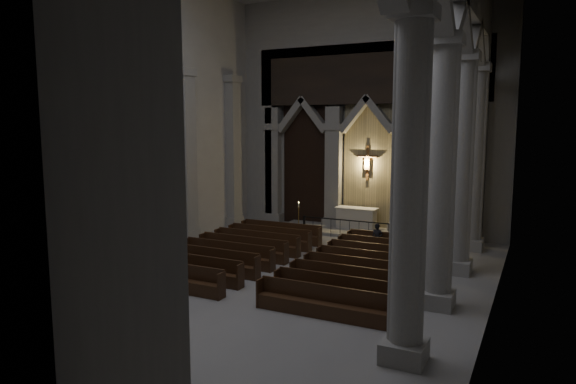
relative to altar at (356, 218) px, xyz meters
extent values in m
plane|color=gray|center=(0.33, -11.07, -0.69)|extent=(24.00, 24.00, 0.00)
cube|color=#A6A39B|center=(0.33, 0.93, 5.31)|extent=(14.00, 0.10, 12.00)
cube|color=#A6A39B|center=(-6.67, -11.07, 5.31)|extent=(0.10, 24.00, 12.00)
cube|color=#A6A39B|center=(7.33, -11.07, 5.31)|extent=(0.10, 24.00, 12.00)
cube|color=gray|center=(-5.07, 0.43, 2.51)|extent=(0.80, 0.50, 6.40)
cube|color=gray|center=(-5.07, 0.43, -0.44)|extent=(1.05, 0.70, 0.50)
cube|color=gray|center=(-5.07, 0.43, 4.66)|extent=(1.00, 0.65, 0.35)
cube|color=gray|center=(-1.47, 0.43, 2.51)|extent=(0.80, 0.50, 6.40)
cube|color=gray|center=(-1.47, 0.43, -0.44)|extent=(1.05, 0.70, 0.50)
cube|color=gray|center=(-1.47, 0.43, 4.66)|extent=(1.00, 0.65, 0.35)
cube|color=gray|center=(2.13, 0.43, 2.51)|extent=(0.80, 0.50, 6.40)
cube|color=gray|center=(2.13, 0.43, -0.44)|extent=(1.05, 0.70, 0.50)
cube|color=gray|center=(2.13, 0.43, 4.66)|extent=(1.00, 0.65, 0.35)
cube|color=gray|center=(5.73, 0.43, 2.51)|extent=(0.80, 0.50, 6.40)
cube|color=gray|center=(5.73, 0.43, -0.44)|extent=(1.05, 0.70, 0.50)
cube|color=gray|center=(5.73, 0.43, 4.66)|extent=(1.00, 0.65, 0.35)
cube|color=black|center=(-3.27, 0.78, 2.81)|extent=(2.60, 0.15, 7.00)
cube|color=tan|center=(0.33, 0.78, 2.81)|extent=(2.60, 0.15, 7.00)
cube|color=black|center=(3.93, 0.78, 2.81)|extent=(2.60, 0.15, 7.00)
cube|color=black|center=(0.33, 0.43, 7.31)|extent=(12.00, 0.50, 3.00)
cube|color=gray|center=(-5.87, 0.43, 3.81)|extent=(1.60, 0.50, 9.00)
cube|color=gray|center=(6.53, 0.43, 3.81)|extent=(1.60, 0.50, 9.00)
cube|color=gray|center=(0.33, 0.43, 9.81)|extent=(14.00, 0.50, 3.00)
plane|color=#FBCC71|center=(0.33, 0.75, 2.81)|extent=(1.50, 0.00, 1.50)
cube|color=brown|center=(0.33, 0.66, 2.81)|extent=(0.13, 0.08, 1.80)
cube|color=brown|center=(0.33, 0.66, 3.16)|extent=(1.10, 0.08, 0.13)
cube|color=tan|center=(0.33, 0.60, 2.76)|extent=(0.26, 0.10, 0.60)
sphere|color=tan|center=(0.33, 0.60, 3.16)|extent=(0.17, 0.17, 0.17)
cylinder|color=tan|center=(0.07, 0.60, 3.13)|extent=(0.45, 0.08, 0.08)
cylinder|color=tan|center=(0.59, 0.60, 3.13)|extent=(0.45, 0.08, 0.08)
cube|color=gray|center=(5.83, -1.57, -0.44)|extent=(1.00, 1.00, 0.50)
cylinder|color=gray|center=(5.83, -1.57, 3.31)|extent=(0.70, 0.70, 7.50)
cube|color=gray|center=(5.83, -1.57, 7.16)|extent=(0.95, 0.95, 0.35)
cube|color=gray|center=(5.83, -5.57, -0.44)|extent=(1.00, 1.00, 0.50)
cylinder|color=gray|center=(5.83, -5.57, 3.31)|extent=(0.70, 0.70, 7.50)
cube|color=gray|center=(5.83, -5.57, 7.16)|extent=(0.95, 0.95, 0.35)
cube|color=gray|center=(5.83, -9.57, -0.44)|extent=(1.00, 1.00, 0.50)
cylinder|color=gray|center=(5.83, -9.57, 3.31)|extent=(0.70, 0.70, 7.50)
cube|color=gray|center=(5.83, -9.57, 7.16)|extent=(0.95, 0.95, 0.35)
cube|color=gray|center=(5.83, -13.57, -0.44)|extent=(1.00, 1.00, 0.50)
cylinder|color=gray|center=(5.83, -13.57, 3.31)|extent=(0.70, 0.70, 7.50)
cube|color=gray|center=(5.83, -13.57, 7.16)|extent=(0.95, 0.95, 0.35)
cube|color=gray|center=(5.83, 0.33, 3.91)|extent=(0.55, 1.20, 9.20)
cube|color=gray|center=(5.83, -22.47, 3.91)|extent=(0.55, 1.20, 9.20)
cube|color=gray|center=(-6.42, -1.57, -0.44)|extent=(0.60, 1.00, 0.50)
cube|color=gray|center=(-6.42, -1.57, 3.31)|extent=(0.50, 0.80, 7.50)
cube|color=gray|center=(-6.42, -1.57, 7.16)|extent=(0.60, 1.00, 0.35)
cube|color=gray|center=(-6.42, -5.57, -0.44)|extent=(0.60, 1.00, 0.50)
cube|color=gray|center=(-6.42, -5.57, 3.31)|extent=(0.50, 0.80, 7.50)
cube|color=gray|center=(-6.42, -5.57, 7.16)|extent=(0.60, 1.00, 0.35)
cube|color=gray|center=(-6.42, -9.57, -0.44)|extent=(0.60, 1.00, 0.50)
cube|color=gray|center=(-6.42, -9.57, 3.31)|extent=(0.50, 0.80, 7.50)
cube|color=gray|center=(-6.42, -9.57, 7.16)|extent=(0.60, 1.00, 0.35)
cube|color=gray|center=(-6.42, -13.57, -0.44)|extent=(0.60, 1.00, 0.50)
cube|color=gray|center=(-6.42, -13.57, 3.31)|extent=(0.50, 0.80, 7.50)
cube|color=gray|center=(-6.42, -13.57, 7.16)|extent=(0.60, 1.00, 0.35)
cube|color=gray|center=(0.33, -0.47, -0.62)|extent=(8.50, 2.60, 0.15)
cube|color=#BAB3A3|center=(0.00, 0.00, -0.02)|extent=(1.97, 0.76, 1.04)
cube|color=white|center=(0.00, 0.00, 0.51)|extent=(2.13, 0.85, 0.04)
cube|color=black|center=(0.33, -1.95, 0.22)|extent=(4.78, 0.05, 0.05)
cube|color=black|center=(-2.07, -1.95, -0.21)|extent=(0.09, 0.09, 0.96)
cube|color=black|center=(2.72, -1.95, -0.21)|extent=(0.09, 0.09, 0.96)
cylinder|color=black|center=(-1.59, -1.95, -0.24)|extent=(0.02, 0.02, 0.88)
cylinder|color=black|center=(-1.11, -1.95, -0.24)|extent=(0.02, 0.02, 0.88)
cylinder|color=black|center=(-0.63, -1.95, -0.24)|extent=(0.02, 0.02, 0.88)
cylinder|color=black|center=(-0.15, -1.95, -0.24)|extent=(0.02, 0.02, 0.88)
cylinder|color=black|center=(0.33, -1.95, -0.24)|extent=(0.02, 0.02, 0.88)
cylinder|color=black|center=(0.80, -1.95, -0.24)|extent=(0.02, 0.02, 0.88)
cylinder|color=black|center=(1.28, -1.95, -0.24)|extent=(0.02, 0.02, 0.88)
cylinder|color=black|center=(1.76, -1.95, -0.24)|extent=(0.02, 0.02, 0.88)
cylinder|color=black|center=(2.24, -1.95, -0.24)|extent=(0.02, 0.02, 0.88)
cylinder|color=#B89438|center=(-2.58, -1.53, -0.67)|extent=(0.26, 0.26, 0.05)
cylinder|color=#B89438|center=(-2.58, -1.53, -0.04)|extent=(0.04, 0.04, 1.26)
cylinder|color=#B89438|center=(-2.58, -1.53, 0.59)|extent=(0.13, 0.13, 0.02)
cylinder|color=#ECE2C6|center=(-2.58, -1.53, 0.71)|extent=(0.05, 0.05, 0.22)
sphere|color=#FFDA59|center=(-2.58, -1.53, 0.84)|extent=(0.05, 0.05, 0.05)
cylinder|color=#B89438|center=(3.71, -2.12, -0.67)|extent=(0.23, 0.23, 0.05)
cylinder|color=#B89438|center=(3.71, -2.12, -0.11)|extent=(0.03, 0.03, 1.11)
cylinder|color=#B89438|center=(3.71, -2.12, 0.45)|extent=(0.12, 0.12, 0.02)
cylinder|color=#ECE2C6|center=(3.71, -2.12, 0.55)|extent=(0.05, 0.05, 0.19)
sphere|color=#FFDA59|center=(3.71, -2.12, 0.66)|extent=(0.04, 0.04, 0.04)
cube|color=black|center=(-2.37, -3.95, -0.48)|extent=(4.00, 0.38, 0.43)
cube|color=black|center=(-2.37, -3.77, -0.03)|extent=(4.00, 0.07, 0.48)
cube|color=black|center=(-4.37, -3.95, -0.26)|extent=(0.06, 0.43, 0.86)
cube|color=black|center=(-0.37, -3.95, -0.26)|extent=(0.06, 0.43, 0.86)
cube|color=black|center=(3.03, -3.95, -0.48)|extent=(4.00, 0.38, 0.43)
cube|color=black|center=(3.03, -3.77, -0.03)|extent=(4.00, 0.07, 0.48)
cube|color=black|center=(1.03, -3.95, -0.26)|extent=(0.06, 0.43, 0.86)
cube|color=black|center=(5.03, -3.95, -0.26)|extent=(0.06, 0.43, 0.86)
cube|color=black|center=(-2.37, -5.08, -0.48)|extent=(4.00, 0.38, 0.43)
cube|color=black|center=(-2.37, -4.90, -0.03)|extent=(4.00, 0.07, 0.48)
cube|color=black|center=(-4.37, -5.08, -0.26)|extent=(0.06, 0.43, 0.86)
cube|color=black|center=(-0.37, -5.08, -0.26)|extent=(0.06, 0.43, 0.86)
cube|color=black|center=(3.03, -5.08, -0.48)|extent=(4.00, 0.38, 0.43)
cube|color=black|center=(3.03, -4.90, -0.03)|extent=(4.00, 0.07, 0.48)
cube|color=black|center=(1.03, -5.08, -0.26)|extent=(0.06, 0.43, 0.86)
cube|color=black|center=(5.03, -5.08, -0.26)|extent=(0.06, 0.43, 0.86)
cube|color=black|center=(-2.37, -6.21, -0.48)|extent=(4.00, 0.38, 0.43)
cube|color=black|center=(-2.37, -6.03, -0.03)|extent=(4.00, 0.07, 0.48)
cube|color=black|center=(-4.37, -6.21, -0.26)|extent=(0.06, 0.43, 0.86)
cube|color=black|center=(-0.37, -6.21, -0.26)|extent=(0.06, 0.43, 0.86)
cube|color=black|center=(3.03, -6.21, -0.48)|extent=(4.00, 0.38, 0.43)
cube|color=black|center=(3.03, -6.03, -0.03)|extent=(4.00, 0.07, 0.48)
cube|color=black|center=(1.03, -6.21, -0.26)|extent=(0.06, 0.43, 0.86)
cube|color=black|center=(5.03, -6.21, -0.26)|extent=(0.06, 0.43, 0.86)
cube|color=black|center=(-2.37, -7.35, -0.48)|extent=(4.00, 0.38, 0.43)
cube|color=black|center=(-2.37, -7.17, -0.03)|extent=(4.00, 0.07, 0.48)
cube|color=black|center=(-4.37, -7.35, -0.26)|extent=(0.06, 0.43, 0.86)
cube|color=black|center=(-0.37, -7.35, -0.26)|extent=(0.06, 0.43, 0.86)
cube|color=black|center=(3.03, -7.35, -0.48)|extent=(4.00, 0.38, 0.43)
cube|color=black|center=(3.03, -7.17, -0.03)|extent=(4.00, 0.07, 0.48)
cube|color=black|center=(1.03, -7.35, -0.26)|extent=(0.06, 0.43, 0.86)
cube|color=black|center=(5.03, -7.35, -0.26)|extent=(0.06, 0.43, 0.86)
cube|color=black|center=(-2.37, -8.48, -0.48)|extent=(4.00, 0.38, 0.43)
cube|color=black|center=(-2.37, -8.30, -0.03)|extent=(4.00, 0.07, 0.48)
cube|color=black|center=(-4.37, -8.48, -0.26)|extent=(0.06, 0.43, 0.86)
cube|color=black|center=(-0.37, -8.48, -0.26)|extent=(0.06, 0.43, 0.86)
cube|color=black|center=(3.03, -8.48, -0.48)|extent=(4.00, 0.38, 0.43)
cube|color=black|center=(3.03, -8.30, -0.03)|extent=(4.00, 0.07, 0.48)
cube|color=black|center=(1.03, -8.48, -0.26)|extent=(0.06, 0.43, 0.86)
cube|color=black|center=(5.03, -8.48, -0.26)|extent=(0.06, 0.43, 0.86)
cube|color=black|center=(-2.37, -9.61, -0.48)|extent=(4.00, 0.38, 0.43)
cube|color=black|center=(-2.37, -9.43, -0.03)|extent=(4.00, 0.07, 0.48)
cube|color=black|center=(-4.37, -9.61, -0.26)|extent=(0.06, 0.43, 0.86)
cube|color=black|center=(-0.37, -9.61, -0.26)|extent=(0.06, 0.43, 0.86)
cube|color=black|center=(3.03, -9.61, -0.48)|extent=(4.00, 0.38, 0.43)
cube|color=black|center=(3.03, -9.43, -0.03)|extent=(4.00, 0.07, 0.48)
cube|color=black|center=(1.03, -9.61, -0.26)|extent=(0.06, 0.43, 0.86)
cube|color=black|center=(5.03, -9.61, -0.26)|extent=(0.06, 0.43, 0.86)
cube|color=black|center=(-2.37, -10.74, -0.48)|extent=(4.00, 0.38, 0.43)
cube|color=black|center=(-2.37, -10.56, -0.03)|extent=(4.00, 0.07, 0.48)
cube|color=black|center=(-4.37, -10.74, -0.26)|extent=(0.06, 0.43, 0.86)
cube|color=black|center=(-0.37, -10.74, -0.26)|extent=(0.06, 0.43, 0.86)
cube|color=black|center=(3.03, -10.74, -0.48)|extent=(4.00, 0.38, 0.43)
cube|color=black|center=(3.03, -10.56, -0.03)|extent=(4.00, 0.07, 0.48)
cube|color=black|center=(1.03, -10.74, -0.26)|extent=(0.06, 0.43, 0.86)
cube|color=black|center=(5.03, -10.74, -0.26)|extent=(0.06, 0.43, 0.86)
cube|color=black|center=(-2.37, -11.88, -0.48)|extent=(4.00, 0.38, 0.43)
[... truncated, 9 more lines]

